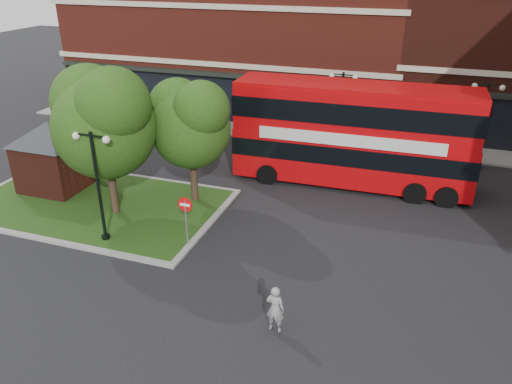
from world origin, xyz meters
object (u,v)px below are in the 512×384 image
at_px(bus, 353,128).
at_px(woman, 275,309).
at_px(car_silver, 282,134).
at_px(car_white, 446,154).

bearing_deg(bus, woman, -92.86).
bearing_deg(bus, car_silver, 135.65).
bearing_deg(car_white, car_silver, 82.52).
height_order(car_silver, car_white, car_silver).
height_order(woman, car_silver, woman).
bearing_deg(woman, car_white, -103.61).
height_order(bus, woman, bus).
xyz_separation_m(woman, car_white, (5.32, 17.35, -0.23)).
relative_size(bus, woman, 7.28).
height_order(woman, car_white, woman).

